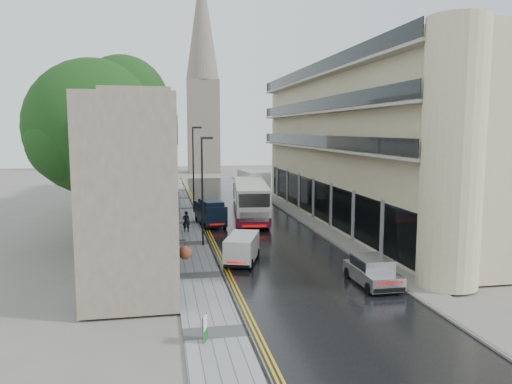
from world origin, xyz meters
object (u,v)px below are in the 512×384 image
object	(u,v)px
cream_bus	(238,206)
silver_hatchback	(369,279)
tree_near	(95,151)
lamp_post_far	(193,170)
navy_van	(205,216)
lamp_post_near	(202,192)
white_van	(226,253)
estate_sign	(205,329)
pedestrian	(186,221)
tree_far	(116,153)
white_lorry	(247,189)

from	to	relation	value
cream_bus	silver_hatchback	bearing A→B (deg)	-71.30
tree_near	lamp_post_far	world-z (taller)	tree_near
navy_van	lamp_post_near	world-z (taller)	lamp_post_near
silver_hatchback	white_van	bearing A→B (deg)	135.94
tree_near	lamp_post_far	distance (m)	15.75
lamp_post_near	estate_sign	distance (m)	16.93
lamp_post_far	cream_bus	bearing A→B (deg)	-61.68
cream_bus	silver_hatchback	distance (m)	19.94
cream_bus	silver_hatchback	world-z (taller)	cream_bus
navy_van	pedestrian	bearing A→B (deg)	-152.26
tree_near	navy_van	size ratio (longest dim) A/B	3.01
silver_hatchback	lamp_post_near	bearing A→B (deg)	121.50
cream_bus	lamp_post_far	size ratio (longest dim) A/B	1.47
tree_far	white_van	size ratio (longest dim) A/B	3.14
tree_far	lamp_post_near	distance (m)	16.43
navy_van	estate_sign	bearing A→B (deg)	-103.53
lamp_post_near	estate_sign	world-z (taller)	lamp_post_near
white_van	lamp_post_near	distance (m)	6.66
white_lorry	silver_hatchback	xyz separation A→B (m)	(1.08, -30.14, -1.15)
estate_sign	white_van	bearing A→B (deg)	97.03
lamp_post_near	navy_van	bearing A→B (deg)	70.63
pedestrian	lamp_post_far	bearing A→B (deg)	-97.46
white_van	estate_sign	xyz separation A→B (m)	(-2.23, -10.71, -0.30)
tree_near	pedestrian	bearing A→B (deg)	28.16
navy_van	tree_near	bearing A→B (deg)	-158.45
tree_far	cream_bus	bearing A→B (deg)	-33.80
silver_hatchback	white_van	distance (m)	9.16
cream_bus	lamp_post_far	xyz separation A→B (m)	(-3.34, 7.70, 2.67)
cream_bus	pedestrian	xyz separation A→B (m)	(-4.62, -2.26, -0.77)
tree_near	cream_bus	xyz separation A→B (m)	(11.14, 5.75, -5.20)
white_lorry	lamp_post_near	distance (m)	19.19
tree_near	estate_sign	distance (m)	20.18
navy_van	lamp_post_far	size ratio (longest dim) A/B	0.54
silver_hatchback	estate_sign	size ratio (longest dim) A/B	4.19
lamp_post_far	estate_sign	world-z (taller)	lamp_post_far
tree_far	navy_van	xyz separation A→B (m)	(7.90, -8.28, -5.03)
white_lorry	estate_sign	bearing A→B (deg)	-110.33
cream_bus	navy_van	size ratio (longest dim) A/B	2.74
tree_far	pedestrian	xyz separation A→B (m)	(6.21, -9.51, -5.25)
tree_far	navy_van	size ratio (longest dim) A/B	2.70
tree_far	tree_near	bearing A→B (deg)	-91.32
navy_van	lamp_post_far	world-z (taller)	lamp_post_far
tree_near	lamp_post_far	xyz separation A→B (m)	(7.80, 13.44, -2.53)
tree_near	lamp_post_near	size ratio (longest dim) A/B	1.79
tree_far	silver_hatchback	distance (m)	31.02
tree_near	lamp_post_near	distance (m)	8.17
lamp_post_far	silver_hatchback	bearing A→B (deg)	-70.42
white_lorry	pedestrian	xyz separation A→B (m)	(-7.35, -12.86, -0.98)
white_lorry	silver_hatchback	world-z (taller)	white_lorry
tree_near	silver_hatchback	world-z (taller)	tree_near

